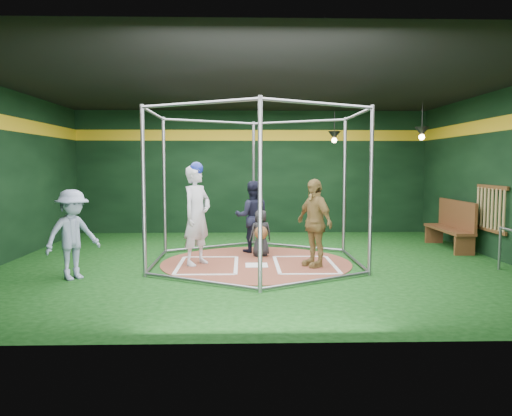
{
  "coord_description": "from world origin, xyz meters",
  "views": [
    {
      "loc": [
        -0.26,
        -9.85,
        1.97
      ],
      "look_at": [
        0.0,
        0.1,
        1.1
      ],
      "focal_mm": 35.0,
      "sensor_mm": 36.0,
      "label": 1
    }
  ],
  "objects_px": {
    "umpire": "(252,217)",
    "dugout_bench": "(452,224)",
    "visitor_leopard": "(314,223)",
    "batter_figure": "(197,214)"
  },
  "relations": [
    {
      "from": "umpire",
      "to": "dugout_bench",
      "type": "height_order",
      "value": "umpire"
    },
    {
      "from": "visitor_leopard",
      "to": "dugout_bench",
      "type": "distance_m",
      "value": 4.06
    },
    {
      "from": "batter_figure",
      "to": "dugout_bench",
      "type": "relative_size",
      "value": 1.03
    },
    {
      "from": "batter_figure",
      "to": "umpire",
      "type": "bearing_deg",
      "value": 51.8
    },
    {
      "from": "batter_figure",
      "to": "dugout_bench",
      "type": "xyz_separation_m",
      "value": [
        5.8,
        1.76,
        -0.43
      ]
    },
    {
      "from": "dugout_bench",
      "to": "umpire",
      "type": "bearing_deg",
      "value": -175.68
    },
    {
      "from": "umpire",
      "to": "dugout_bench",
      "type": "distance_m",
      "value": 4.71
    },
    {
      "from": "batter_figure",
      "to": "umpire",
      "type": "relative_size",
      "value": 1.26
    },
    {
      "from": "batter_figure",
      "to": "umpire",
      "type": "distance_m",
      "value": 1.8
    },
    {
      "from": "dugout_bench",
      "to": "visitor_leopard",
      "type": "bearing_deg",
      "value": -150.68
    }
  ]
}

